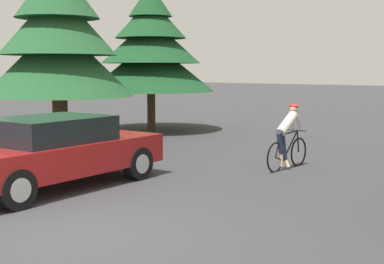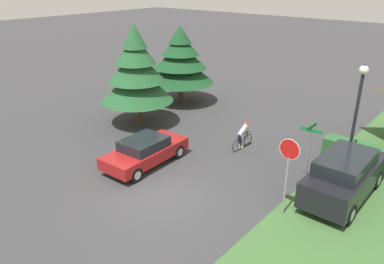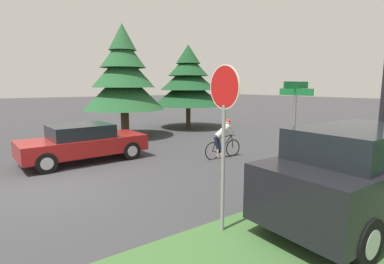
{
  "view_description": "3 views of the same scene",
  "coord_description": "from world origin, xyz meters",
  "px_view_note": "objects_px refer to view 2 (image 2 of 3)",
  "views": [
    {
      "loc": [
        5.67,
        -4.57,
        2.24
      ],
      "look_at": [
        -2.38,
        5.58,
        0.72
      ],
      "focal_mm": 50.0,
      "sensor_mm": 36.0,
      "label": 1
    },
    {
      "loc": [
        9.37,
        -9.12,
        8.38
      ],
      "look_at": [
        -1.47,
        3.73,
        1.32
      ],
      "focal_mm": 35.0,
      "sensor_mm": 36.0,
      "label": 2
    },
    {
      "loc": [
        8.33,
        -1.38,
        2.73
      ],
      "look_at": [
        -0.66,
        5.11,
        1.02
      ],
      "focal_mm": 28.0,
      "sensor_mm": 36.0,
      "label": 3
    }
  ],
  "objects_px": {
    "stop_sign": "(288,161)",
    "conifer_tall_far": "(180,61)",
    "parked_suv_right": "(344,176)",
    "street_name_sign": "(309,145)",
    "street_lamp": "(358,103)",
    "sedan_left_lane": "(145,151)",
    "cyclist": "(243,136)",
    "conifer_tall_near": "(136,72)"
  },
  "relations": [
    {
      "from": "stop_sign",
      "to": "conifer_tall_far",
      "type": "distance_m",
      "value": 14.31
    },
    {
      "from": "parked_suv_right",
      "to": "street_name_sign",
      "type": "distance_m",
      "value": 1.82
    },
    {
      "from": "parked_suv_right",
      "to": "stop_sign",
      "type": "bearing_deg",
      "value": 154.06
    },
    {
      "from": "stop_sign",
      "to": "street_lamp",
      "type": "bearing_deg",
      "value": -97.47
    },
    {
      "from": "sedan_left_lane",
      "to": "cyclist",
      "type": "height_order",
      "value": "cyclist"
    },
    {
      "from": "cyclist",
      "to": "conifer_tall_far",
      "type": "distance_m",
      "value": 8.85
    },
    {
      "from": "parked_suv_right",
      "to": "conifer_tall_far",
      "type": "relative_size",
      "value": 0.91
    },
    {
      "from": "parked_suv_right",
      "to": "street_lamp",
      "type": "relative_size",
      "value": 0.95
    },
    {
      "from": "street_lamp",
      "to": "stop_sign",
      "type": "bearing_deg",
      "value": -98.9
    },
    {
      "from": "sedan_left_lane",
      "to": "street_lamp",
      "type": "height_order",
      "value": "street_lamp"
    },
    {
      "from": "sedan_left_lane",
      "to": "conifer_tall_far",
      "type": "relative_size",
      "value": 0.82
    },
    {
      "from": "parked_suv_right",
      "to": "conifer_tall_near",
      "type": "height_order",
      "value": "conifer_tall_near"
    },
    {
      "from": "stop_sign",
      "to": "cyclist",
      "type": "bearing_deg",
      "value": -40.25
    },
    {
      "from": "parked_suv_right",
      "to": "stop_sign",
      "type": "xyz_separation_m",
      "value": [
        -1.27,
        -2.6,
        1.25
      ]
    },
    {
      "from": "stop_sign",
      "to": "conifer_tall_near",
      "type": "height_order",
      "value": "conifer_tall_near"
    },
    {
      "from": "parked_suv_right",
      "to": "street_lamp",
      "type": "bearing_deg",
      "value": 14.86
    },
    {
      "from": "cyclist",
      "to": "street_name_sign",
      "type": "bearing_deg",
      "value": -106.65
    },
    {
      "from": "parked_suv_right",
      "to": "street_name_sign",
      "type": "relative_size",
      "value": 1.71
    },
    {
      "from": "street_name_sign",
      "to": "conifer_tall_far",
      "type": "distance_m",
      "value": 12.93
    },
    {
      "from": "parked_suv_right",
      "to": "street_name_sign",
      "type": "height_order",
      "value": "street_name_sign"
    },
    {
      "from": "cyclist",
      "to": "street_name_sign",
      "type": "height_order",
      "value": "street_name_sign"
    },
    {
      "from": "conifer_tall_near",
      "to": "conifer_tall_far",
      "type": "distance_m",
      "value": 4.9
    },
    {
      "from": "cyclist",
      "to": "conifer_tall_near",
      "type": "xyz_separation_m",
      "value": [
        -6.79,
        -1.03,
        2.48
      ]
    },
    {
      "from": "parked_suv_right",
      "to": "conifer_tall_near",
      "type": "distance_m",
      "value": 12.64
    },
    {
      "from": "parked_suv_right",
      "to": "conifer_tall_far",
      "type": "height_order",
      "value": "conifer_tall_far"
    },
    {
      "from": "conifer_tall_far",
      "to": "parked_suv_right",
      "type": "bearing_deg",
      "value": -20.91
    },
    {
      "from": "sedan_left_lane",
      "to": "stop_sign",
      "type": "distance_m",
      "value": 7.12
    },
    {
      "from": "cyclist",
      "to": "conifer_tall_far",
      "type": "height_order",
      "value": "conifer_tall_far"
    },
    {
      "from": "sedan_left_lane",
      "to": "cyclist",
      "type": "bearing_deg",
      "value": -32.41
    },
    {
      "from": "cyclist",
      "to": "parked_suv_right",
      "type": "xyz_separation_m",
      "value": [
        5.65,
        -1.3,
        0.26
      ]
    },
    {
      "from": "stop_sign",
      "to": "street_name_sign",
      "type": "bearing_deg",
      "value": -82.42
    },
    {
      "from": "cyclist",
      "to": "street_lamp",
      "type": "bearing_deg",
      "value": -78.93
    },
    {
      "from": "conifer_tall_near",
      "to": "conifer_tall_far",
      "type": "bearing_deg",
      "value": 100.38
    },
    {
      "from": "conifer_tall_near",
      "to": "stop_sign",
      "type": "bearing_deg",
      "value": -14.42
    },
    {
      "from": "cyclist",
      "to": "parked_suv_right",
      "type": "bearing_deg",
      "value": -100.42
    },
    {
      "from": "cyclist",
      "to": "stop_sign",
      "type": "height_order",
      "value": "stop_sign"
    },
    {
      "from": "stop_sign",
      "to": "conifer_tall_near",
      "type": "relative_size",
      "value": 0.52
    },
    {
      "from": "sedan_left_lane",
      "to": "conifer_tall_far",
      "type": "bearing_deg",
      "value": 29.11
    },
    {
      "from": "cyclist",
      "to": "conifer_tall_near",
      "type": "distance_m",
      "value": 7.3
    },
    {
      "from": "sedan_left_lane",
      "to": "parked_suv_right",
      "type": "bearing_deg",
      "value": -71.54
    },
    {
      "from": "sedan_left_lane",
      "to": "street_lamp",
      "type": "xyz_separation_m",
      "value": [
        7.66,
        5.24,
        2.69
      ]
    },
    {
      "from": "street_lamp",
      "to": "conifer_tall_far",
      "type": "bearing_deg",
      "value": 166.69
    }
  ]
}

